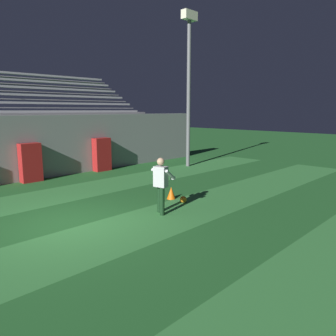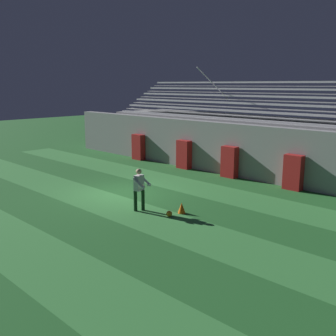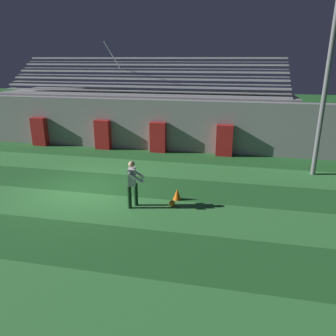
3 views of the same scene
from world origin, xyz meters
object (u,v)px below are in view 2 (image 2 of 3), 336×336
at_px(padding_pillar_gate_right, 230,162).
at_px(padding_pillar_far_right, 293,172).
at_px(padding_pillar_far_left, 138,147).
at_px(traffic_cone, 182,208).
at_px(soccer_ball, 169,214).
at_px(padding_pillar_gate_left, 184,154).
at_px(goalkeeper, 139,187).

bearing_deg(padding_pillar_gate_right, padding_pillar_far_right, 0.00).
distance_m(padding_pillar_far_left, traffic_cone, 11.26).
bearing_deg(traffic_cone, soccer_ball, -96.17).
xyz_separation_m(soccer_ball, traffic_cone, (0.07, 0.61, 0.10)).
xyz_separation_m(padding_pillar_gate_left, padding_pillar_far_left, (-3.98, 0.00, 0.00)).
xyz_separation_m(padding_pillar_gate_left, padding_pillar_far_right, (6.82, 0.00, 0.00)).
height_order(padding_pillar_gate_right, traffic_cone, padding_pillar_gate_right).
xyz_separation_m(padding_pillar_gate_left, traffic_cone, (5.42, -6.17, -0.61)).
relative_size(padding_pillar_gate_left, goalkeeper, 0.99).
height_order(padding_pillar_gate_left, padding_pillar_gate_right, same).
height_order(padding_pillar_gate_left, padding_pillar_far_left, same).
distance_m(padding_pillar_far_right, traffic_cone, 6.35).
bearing_deg(padding_pillar_gate_right, soccer_ball, -72.60).
distance_m(padding_pillar_gate_right, traffic_cone, 6.57).
relative_size(padding_pillar_gate_left, padding_pillar_far_right, 1.00).
distance_m(padding_pillar_gate_left, goalkeeper, 8.15).
bearing_deg(padding_pillar_far_right, soccer_ball, -102.25).
bearing_deg(goalkeeper, padding_pillar_far_left, 138.55).
bearing_deg(goalkeeper, padding_pillar_far_right, 68.50).
bearing_deg(padding_pillar_far_right, padding_pillar_far_left, 180.00).
bearing_deg(padding_pillar_far_right, goalkeeper, -111.50).
height_order(padding_pillar_far_left, goalkeeper, goalkeeper).
bearing_deg(padding_pillar_gate_left, traffic_cone, -48.70).
height_order(padding_pillar_gate_right, padding_pillar_far_left, same).
xyz_separation_m(padding_pillar_far_right, soccer_ball, (-1.47, -6.78, -0.71)).
relative_size(padding_pillar_gate_left, soccer_ball, 7.49).
bearing_deg(soccer_ball, traffic_cone, 83.83).
relative_size(padding_pillar_gate_right, goalkeeper, 0.99).
bearing_deg(padding_pillar_gate_right, padding_pillar_gate_left, 180.00).
relative_size(padding_pillar_gate_left, traffic_cone, 3.92).
relative_size(padding_pillar_far_right, goalkeeper, 0.99).
xyz_separation_m(padding_pillar_gate_right, goalkeeper, (0.81, -7.08, 0.13)).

